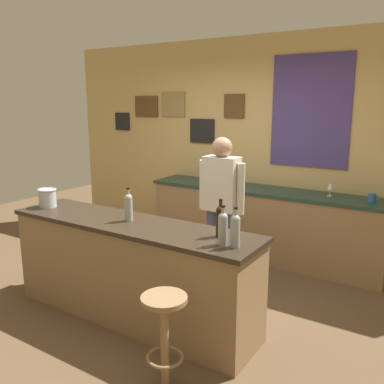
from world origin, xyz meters
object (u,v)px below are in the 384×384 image
wine_bottle_b (220,220)px  coffee_mug (372,198)px  bartender (221,203)px  wine_glass_b (330,187)px  wine_bottle_c (223,227)px  wine_bottle_d (235,229)px  wine_glass_a (234,176)px  bar_stool (164,326)px  wine_bottle_a (129,206)px  ice_bucket (47,198)px

wine_bottle_b → coffee_mug: wine_bottle_b is taller
bartender → wine_glass_b: bearing=53.3°
wine_bottle_c → wine_glass_b: bearing=84.3°
wine_bottle_d → wine_glass_b: (0.12, 2.18, -0.05)m
wine_bottle_c → wine_glass_a: (-1.04, 2.22, -0.05)m
wine_bottle_c → wine_bottle_d: 0.10m
wine_glass_b → wine_glass_a: bearing=178.4°
wine_bottle_c → bar_stool: bearing=-106.8°
bartender → wine_bottle_a: bartender is taller
bar_stool → wine_glass_b: bearing=82.1°
bartender → wine_glass_b: 1.38m
wine_glass_b → coffee_mug: bearing=-6.7°
wine_glass_a → wine_glass_b: 1.26m
wine_bottle_d → wine_bottle_b: bearing=142.7°
wine_glass_b → coffee_mug: 0.47m
wine_bottle_b → coffee_mug: size_ratio=2.45×
bar_stool → coffee_mug: 2.83m
wine_bottle_b → ice_bucket: (-1.92, -0.12, -0.04)m
wine_glass_a → coffee_mug: (1.73, -0.09, -0.06)m
bar_stool → ice_bucket: size_ratio=3.62×
wine_glass_a → coffee_mug: bearing=-3.0°
bartender → ice_bucket: bartender is taller
wine_bottle_a → wine_glass_a: wine_bottle_a is taller
wine_bottle_a → bartender: bearing=67.3°
bar_stool → coffee_mug: size_ratio=5.44×
bar_stool → coffee_mug: (0.84, 2.66, 0.49)m
wine_glass_a → coffee_mug: wine_glass_a is taller
bar_stool → ice_bucket: bearing=163.1°
bar_stool → wine_glass_b: size_ratio=4.39×
coffee_mug → wine_glass_a: bearing=177.0°
bartender → wine_glass_a: size_ratio=10.45×
wine_bottle_c → wine_glass_b: 2.20m
wine_bottle_c → wine_bottle_d: same height
ice_bucket → wine_glass_a: (0.99, 2.18, -0.01)m
wine_bottle_d → coffee_mug: size_ratio=2.45×
wine_bottle_b → wine_bottle_c: 0.20m
wine_bottle_c → coffee_mug: 2.24m
bar_stool → wine_bottle_b: size_ratio=2.22×
wine_bottle_d → wine_glass_b: size_ratio=1.97×
bartender → wine_bottle_d: size_ratio=5.29×
wine_bottle_b → wine_glass_b: bearing=80.7°
wine_bottle_a → ice_bucket: bearing=-176.5°
bar_stool → wine_bottle_b: 0.91m
wine_bottle_b → bartender: bearing=118.2°
wine_bottle_d → coffee_mug: 2.21m
wine_bottle_d → bartender: bearing=123.2°
wine_bottle_a → wine_glass_b: (1.23, 2.08, -0.05)m
wine_bottle_d → coffee_mug: (0.58, 2.13, -0.11)m
ice_bucket → wine_glass_a: size_ratio=1.21×
ice_bucket → wine_glass_b: (2.26, 2.14, -0.01)m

